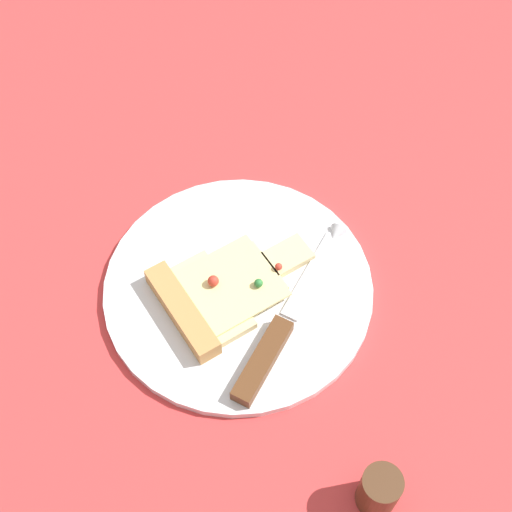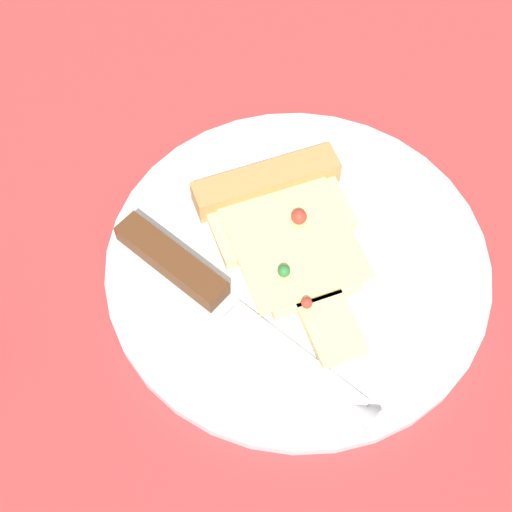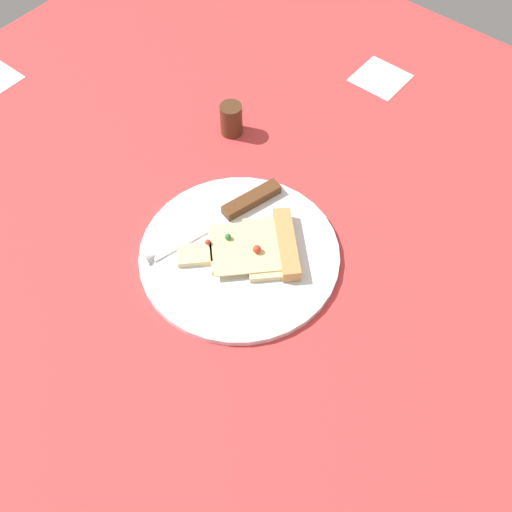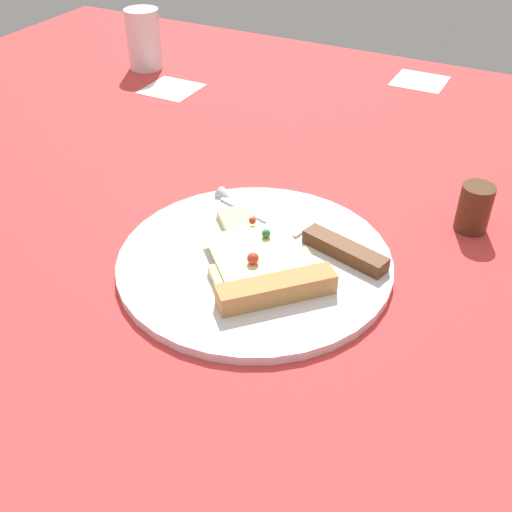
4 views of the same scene
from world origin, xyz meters
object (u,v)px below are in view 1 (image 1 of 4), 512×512
Objects in this scene: pizza_slice at (218,293)px; knife at (283,326)px; pepper_shaker at (379,490)px; plate at (238,288)px.

pizza_slice reaches higher than knife.
pizza_slice is 26.38cm from pepper_shaker.
pepper_shaker is at bearing 3.21° from pizza_slice.
knife is (-7.68, 2.19, -0.18)cm from pizza_slice.
knife is 4.14× the size of pepper_shaker.
knife is at bearing 28.46° from pizza_slice.
plate is 1.66× the size of pizza_slice.
knife reaches higher than plate.
pizza_slice is (1.84, 1.88, 1.31)cm from plate.
pizza_slice is at bearing -41.18° from pepper_shaker.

